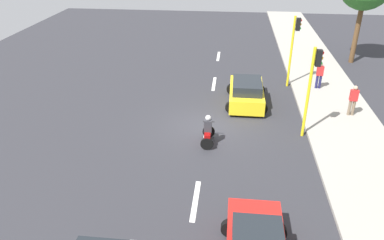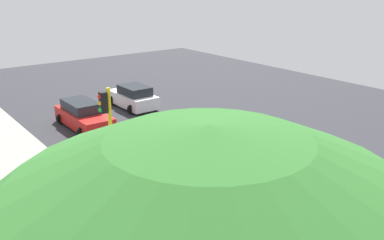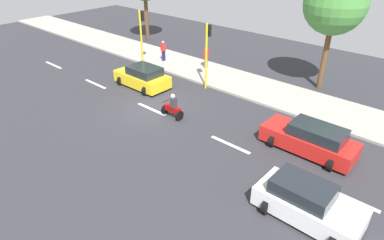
% 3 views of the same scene
% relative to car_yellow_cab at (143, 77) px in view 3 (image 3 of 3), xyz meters
% --- Properties ---
extents(ground_plane, '(40.00, 60.00, 0.10)m').
position_rel_car_yellow_cab_xyz_m(ground_plane, '(-2.03, -3.07, -0.76)').
color(ground_plane, '#2D2D33').
extents(sidewalk, '(4.00, 60.00, 0.15)m').
position_rel_car_yellow_cab_xyz_m(sidewalk, '(4.97, -3.07, -0.64)').
color(sidewalk, '#9E998E').
rests_on(sidewalk, ground).
extents(lane_stripe_far_north, '(0.20, 2.40, 0.01)m').
position_rel_car_yellow_cab_xyz_m(lane_stripe_far_north, '(-2.03, -15.07, -0.71)').
color(lane_stripe_far_north, white).
rests_on(lane_stripe_far_north, ground).
extents(lane_stripe_north, '(0.20, 2.40, 0.01)m').
position_rel_car_yellow_cab_xyz_m(lane_stripe_north, '(-2.03, -9.07, -0.71)').
color(lane_stripe_north, white).
rests_on(lane_stripe_north, ground).
extents(lane_stripe_mid, '(0.20, 2.40, 0.01)m').
position_rel_car_yellow_cab_xyz_m(lane_stripe_mid, '(-2.03, -3.07, -0.71)').
color(lane_stripe_mid, white).
rests_on(lane_stripe_mid, ground).
extents(lane_stripe_south, '(0.20, 2.40, 0.01)m').
position_rel_car_yellow_cab_xyz_m(lane_stripe_south, '(-2.03, 2.93, -0.71)').
color(lane_stripe_south, white).
rests_on(lane_stripe_south, ground).
extents(lane_stripe_far_south, '(0.20, 2.40, 0.01)m').
position_rel_car_yellow_cab_xyz_m(lane_stripe_far_south, '(-2.03, 8.93, -0.71)').
color(lane_stripe_far_south, white).
rests_on(lane_stripe_far_south, ground).
extents(car_yellow_cab, '(2.33, 4.03, 1.52)m').
position_rel_car_yellow_cab_xyz_m(car_yellow_cab, '(0.00, 0.00, 0.00)').
color(car_yellow_cab, yellow).
rests_on(car_yellow_cab, ground).
extents(car_red, '(2.17, 4.54, 1.52)m').
position_rel_car_yellow_cab_xyz_m(car_red, '(0.07, -12.32, 0.00)').
color(car_red, red).
rests_on(car_red, ground).
extents(car_white, '(2.19, 3.90, 1.52)m').
position_rel_car_yellow_cab_xyz_m(car_white, '(-4.21, -14.12, -0.00)').
color(car_white, white).
rests_on(car_white, ground).
extents(motorcycle, '(0.60, 1.30, 1.53)m').
position_rel_car_yellow_cab_xyz_m(motorcycle, '(-1.88, -4.78, -0.07)').
color(motorcycle, black).
rests_on(motorcycle, ground).
extents(pedestrian_near_signal, '(0.40, 0.24, 1.69)m').
position_rel_car_yellow_cab_xyz_m(pedestrian_near_signal, '(4.54, 2.58, 0.35)').
color(pedestrian_near_signal, '#1E1E4C').
rests_on(pedestrian_near_signal, sidewalk).
extents(pedestrian_by_tree, '(0.40, 0.24, 1.69)m').
position_rel_car_yellow_cab_xyz_m(pedestrian_by_tree, '(5.60, -1.15, 0.35)').
color(pedestrian_by_tree, '#72604C').
rests_on(pedestrian_by_tree, sidewalk).
extents(traffic_light_corner, '(0.49, 0.24, 4.50)m').
position_rel_car_yellow_cab_xyz_m(traffic_light_corner, '(2.82, -3.50, 2.22)').
color(traffic_light_corner, yellow).
rests_on(traffic_light_corner, ground).
extents(traffic_light_midblock, '(0.49, 0.24, 4.50)m').
position_rel_car_yellow_cab_xyz_m(traffic_light_midblock, '(2.82, 3.11, 2.22)').
color(traffic_light_midblock, yellow).
rests_on(traffic_light_midblock, ground).
extents(street_tree_south, '(3.93, 3.93, 7.68)m').
position_rel_car_yellow_cab_xyz_m(street_tree_south, '(8.09, -9.44, 4.97)').
color(street_tree_south, brown).
rests_on(street_tree_south, ground).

